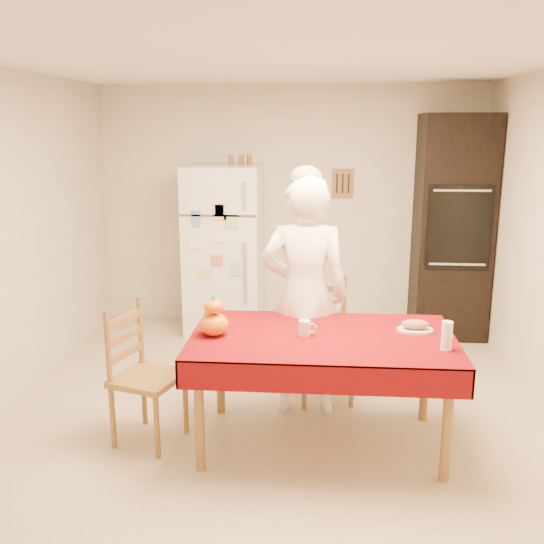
# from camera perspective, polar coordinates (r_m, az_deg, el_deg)

# --- Properties ---
(floor) EXTENTS (4.50, 4.50, 0.00)m
(floor) POSITION_cam_1_polar(r_m,az_deg,el_deg) (4.64, 0.09, -13.05)
(floor) COLOR tan
(floor) RESTS_ON ground
(room_shell) EXTENTS (4.02, 4.52, 2.51)m
(room_shell) POSITION_cam_1_polar(r_m,az_deg,el_deg) (4.17, 0.11, 7.30)
(room_shell) COLOR beige
(room_shell) RESTS_ON ground
(refrigerator) EXTENTS (0.75, 0.74, 1.70)m
(refrigerator) POSITION_cam_1_polar(r_m,az_deg,el_deg) (6.21, -4.52, 2.12)
(refrigerator) COLOR white
(refrigerator) RESTS_ON floor
(oven_cabinet) EXTENTS (0.70, 0.62, 2.20)m
(oven_cabinet) POSITION_cam_1_polar(r_m,az_deg,el_deg) (6.28, 16.58, 4.04)
(oven_cabinet) COLOR black
(oven_cabinet) RESTS_ON floor
(dining_table) EXTENTS (1.70, 1.00, 0.76)m
(dining_table) POSITION_cam_1_polar(r_m,az_deg,el_deg) (3.97, 4.76, -6.91)
(dining_table) COLOR brown
(dining_table) RESTS_ON floor
(chair_far) EXTENTS (0.48, 0.47, 0.95)m
(chair_far) POSITION_cam_1_polar(r_m,az_deg,el_deg) (4.74, 4.85, -5.84)
(chair_far) COLOR brown
(chair_far) RESTS_ON floor
(chair_left) EXTENTS (0.51, 0.52, 0.95)m
(chair_left) POSITION_cam_1_polar(r_m,az_deg,el_deg) (4.17, -12.34, -8.88)
(chair_left) COLOR brown
(chair_left) RESTS_ON floor
(seated_woman) EXTENTS (0.65, 0.44, 1.76)m
(seated_woman) POSITION_cam_1_polar(r_m,az_deg,el_deg) (4.38, 3.09, -2.31)
(seated_woman) COLOR white
(seated_woman) RESTS_ON floor
(coffee_mug) EXTENTS (0.08, 0.08, 0.10)m
(coffee_mug) POSITION_cam_1_polar(r_m,az_deg,el_deg) (3.92, 3.07, -5.29)
(coffee_mug) COLOR silver
(coffee_mug) RESTS_ON dining_table
(pumpkin_lower) EXTENTS (0.19, 0.19, 0.14)m
(pumpkin_lower) POSITION_cam_1_polar(r_m,az_deg,el_deg) (3.93, -5.49, -4.92)
(pumpkin_lower) COLOR #C65204
(pumpkin_lower) RESTS_ON dining_table
(pumpkin_upper) EXTENTS (0.12, 0.12, 0.09)m
(pumpkin_upper) POSITION_cam_1_polar(r_m,az_deg,el_deg) (3.90, -5.53, -3.26)
(pumpkin_upper) COLOR #EB6405
(pumpkin_upper) RESTS_ON pumpkin_lower
(wine_glass) EXTENTS (0.07, 0.07, 0.18)m
(wine_glass) POSITION_cam_1_polar(r_m,az_deg,el_deg) (3.81, 16.13, -5.77)
(wine_glass) COLOR white
(wine_glass) RESTS_ON dining_table
(bread_plate) EXTENTS (0.24, 0.24, 0.02)m
(bread_plate) POSITION_cam_1_polar(r_m,az_deg,el_deg) (4.11, 13.30, -5.34)
(bread_plate) COLOR silver
(bread_plate) RESTS_ON dining_table
(bread_loaf) EXTENTS (0.18, 0.10, 0.06)m
(bread_loaf) POSITION_cam_1_polar(r_m,az_deg,el_deg) (4.10, 13.33, -4.80)
(bread_loaf) COLOR #A58751
(bread_loaf) RESTS_ON bread_plate
(spice_jar_left) EXTENTS (0.05, 0.05, 0.10)m
(spice_jar_left) POSITION_cam_1_polar(r_m,az_deg,el_deg) (6.14, -3.86, 10.47)
(spice_jar_left) COLOR #93541A
(spice_jar_left) RESTS_ON refrigerator
(spice_jar_mid) EXTENTS (0.05, 0.05, 0.10)m
(spice_jar_mid) POSITION_cam_1_polar(r_m,az_deg,el_deg) (6.12, -2.88, 10.47)
(spice_jar_mid) COLOR brown
(spice_jar_mid) RESTS_ON refrigerator
(spice_jar_right) EXTENTS (0.05, 0.05, 0.10)m
(spice_jar_right) POSITION_cam_1_polar(r_m,az_deg,el_deg) (6.12, -2.15, 10.48)
(spice_jar_right) COLOR brown
(spice_jar_right) RESTS_ON refrigerator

